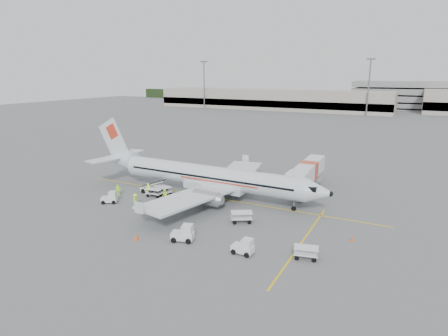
# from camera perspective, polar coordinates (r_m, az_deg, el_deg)

# --- Properties ---
(ground) EXTENTS (360.00, 360.00, 0.00)m
(ground) POSITION_cam_1_polar(r_m,az_deg,el_deg) (50.98, -1.03, -4.64)
(ground) COLOR #56595B
(stripe_lead) EXTENTS (44.00, 0.20, 0.01)m
(stripe_lead) POSITION_cam_1_polar(r_m,az_deg,el_deg) (50.98, -1.03, -4.63)
(stripe_lead) COLOR yellow
(stripe_lead) RESTS_ON ground
(stripe_cross) EXTENTS (0.20, 20.00, 0.01)m
(stripe_cross) POSITION_cam_1_polar(r_m,az_deg,el_deg) (39.25, 11.86, -10.90)
(stripe_cross) COLOR yellow
(stripe_cross) RESTS_ON ground
(terminal_west) EXTENTS (110.00, 22.00, 9.00)m
(terminal_west) POSITION_cam_1_polar(r_m,az_deg,el_deg) (184.00, 7.16, 10.35)
(terminal_west) COLOR gray
(terminal_west) RESTS_ON ground
(parking_garage) EXTENTS (62.00, 24.00, 14.00)m
(parking_garage) POSITION_cam_1_polar(r_m,az_deg,el_deg) (202.79, 28.09, 9.88)
(parking_garage) COLOR slate
(parking_garage) RESTS_ON ground
(treeline) EXTENTS (300.00, 3.00, 6.00)m
(treeline) POSITION_cam_1_polar(r_m,az_deg,el_deg) (219.16, 21.35, 9.71)
(treeline) COLOR black
(treeline) RESTS_ON ground
(mast_west) EXTENTS (3.20, 1.20, 22.00)m
(mast_west) POSITION_cam_1_polar(r_m,az_deg,el_deg) (185.50, -3.05, 12.48)
(mast_west) COLOR slate
(mast_west) RESTS_ON ground
(mast_center) EXTENTS (3.20, 1.20, 22.00)m
(mast_center) POSITION_cam_1_polar(r_m,az_deg,el_deg) (161.63, 21.15, 11.32)
(mast_center) COLOR slate
(mast_center) RESTS_ON ground
(aircraft) EXTENTS (35.70, 28.22, 9.71)m
(aircraft) POSITION_cam_1_polar(r_m,az_deg,el_deg) (50.45, -2.14, 0.89)
(aircraft) COLOR silver
(aircraft) RESTS_ON ground
(jet_bridge) EXTENTS (3.29, 15.80, 4.13)m
(jet_bridge) POSITION_cam_1_polar(r_m,az_deg,el_deg) (55.36, 12.72, -1.23)
(jet_bridge) COLOR silver
(jet_bridge) RESTS_ON ground
(belt_loader) EXTENTS (4.96, 2.10, 2.64)m
(belt_loader) POSITION_cam_1_polar(r_m,az_deg,el_deg) (53.76, -10.68, -2.41)
(belt_loader) COLOR silver
(belt_loader) RESTS_ON ground
(tug_fore) EXTENTS (2.04, 1.20, 1.55)m
(tug_fore) POSITION_cam_1_polar(r_m,az_deg,el_deg) (35.82, 2.87, -11.77)
(tug_fore) COLOR silver
(tug_fore) RESTS_ON ground
(tug_mid) EXTENTS (2.52, 1.88, 1.73)m
(tug_mid) POSITION_cam_1_polar(r_m,az_deg,el_deg) (38.49, -6.34, -9.78)
(tug_mid) COLOR silver
(tug_mid) RESTS_ON ground
(tug_aft) EXTENTS (2.28, 1.96, 1.53)m
(tug_aft) POSITION_cam_1_polar(r_m,az_deg,el_deg) (51.23, -17.10, -4.29)
(tug_aft) COLOR silver
(tug_aft) RESTS_ON ground
(cart_loaded_a) EXTENTS (2.26, 1.49, 1.11)m
(cart_loaded_a) POSITION_cam_1_polar(r_m,az_deg,el_deg) (52.41, -10.56, -3.71)
(cart_loaded_a) COLOR silver
(cart_loaded_a) RESTS_ON ground
(cart_loaded_b) EXTENTS (2.73, 2.04, 1.27)m
(cart_loaded_b) POSITION_cam_1_polar(r_m,az_deg,el_deg) (52.86, -9.28, -3.41)
(cart_loaded_b) COLOR silver
(cart_loaded_b) RESTS_ON ground
(cart_empty_a) EXTENTS (2.79, 2.42, 1.25)m
(cart_empty_a) POSITION_cam_1_polar(r_m,az_deg,el_deg) (42.88, 2.69, -7.48)
(cart_empty_a) COLOR silver
(cart_empty_a) RESTS_ON ground
(cart_empty_b) EXTENTS (2.42, 1.74, 1.14)m
(cart_empty_b) POSITION_cam_1_polar(r_m,az_deg,el_deg) (35.79, 12.37, -12.50)
(cart_empty_b) COLOR silver
(cart_empty_b) RESTS_ON ground
(cone_nose) EXTENTS (0.34, 0.34, 0.56)m
(cone_nose) POSITION_cam_1_polar(r_m,az_deg,el_deg) (40.56, 18.93, -10.12)
(cone_nose) COLOR #FC5112
(cone_nose) RESTS_ON ground
(cone_port) EXTENTS (0.36, 0.36, 0.58)m
(cone_port) POSITION_cam_1_polar(r_m,az_deg,el_deg) (64.04, 9.95, -0.64)
(cone_port) COLOR #FC5112
(cone_port) RESTS_ON ground
(cone_stbd) EXTENTS (0.43, 0.43, 0.70)m
(cone_stbd) POSITION_cam_1_polar(r_m,az_deg,el_deg) (39.65, -13.25, -10.17)
(cone_stbd) COLOR #FC5112
(cone_stbd) RESTS_ON ground
(crew_a) EXTENTS (0.77, 0.64, 1.79)m
(crew_a) POSITION_cam_1_polar(r_m,az_deg,el_deg) (52.78, -11.46, -3.24)
(crew_a) COLOR #C0FF20
(crew_a) RESTS_ON ground
(crew_b) EXTENTS (0.98, 0.99, 1.61)m
(crew_b) POSITION_cam_1_polar(r_m,az_deg,el_deg) (50.18, -9.01, -4.15)
(crew_b) COLOR #C0FF20
(crew_b) RESTS_ON ground
(crew_c) EXTENTS (0.96, 1.21, 1.65)m
(crew_c) POSITION_cam_1_polar(r_m,az_deg,el_deg) (49.15, -13.35, -4.75)
(crew_c) COLOR #C0FF20
(crew_c) RESTS_ON ground
(crew_d) EXTENTS (1.06, 0.80, 1.67)m
(crew_d) POSITION_cam_1_polar(r_m,az_deg,el_deg) (53.75, -15.84, -3.25)
(crew_d) COLOR #C0FF20
(crew_d) RESTS_ON ground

